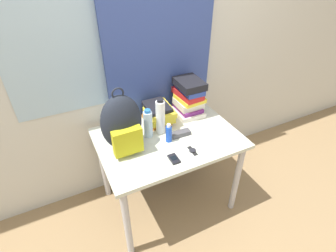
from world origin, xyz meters
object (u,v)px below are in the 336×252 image
object	(u,v)px
book_stack_center	(189,98)
water_bottle	(148,124)
cell_phone	(174,159)
sunglasses_case	(181,134)
sports_bottle	(160,117)
sunscreen_bottle	(169,133)
wristwatch	(193,151)
book_stack_left	(158,113)
backpack	(122,125)

from	to	relation	value
book_stack_center	water_bottle	size ratio (longest dim) A/B	1.36
cell_phone	sunglasses_case	size ratio (longest dim) A/B	0.64
sports_bottle	cell_phone	size ratio (longest dim) A/B	3.02
water_bottle	sunscreen_bottle	size ratio (longest dim) A/B	1.52
wristwatch	book_stack_left	bearing A→B (deg)	97.89
wristwatch	sports_bottle	bearing A→B (deg)	109.01
backpack	wristwatch	distance (m)	0.53
book_stack_left	sunscreen_bottle	world-z (taller)	book_stack_left
backpack	sunglasses_case	size ratio (longest dim) A/B	3.15
water_bottle	book_stack_center	bearing A→B (deg)	18.34
water_bottle	cell_phone	bearing A→B (deg)	-81.60
book_stack_left	cell_phone	bearing A→B (deg)	-101.84
sunscreen_bottle	wristwatch	bearing A→B (deg)	-60.48
sports_bottle	wristwatch	world-z (taller)	sports_bottle
book_stack_left	water_bottle	size ratio (longest dim) A/B	1.26
sunglasses_case	wristwatch	size ratio (longest dim) A/B	1.45
cell_phone	sunscreen_bottle	bearing A→B (deg)	73.49
sunglasses_case	wristwatch	bearing A→B (deg)	-93.19
book_stack_center	sunscreen_bottle	size ratio (longest dim) A/B	2.05
book_stack_center	wristwatch	bearing A→B (deg)	-116.00
book_stack_center	book_stack_left	bearing A→B (deg)	-179.41
book_stack_center	sunscreen_bottle	bearing A→B (deg)	-139.71
backpack	cell_phone	size ratio (longest dim) A/B	4.93
backpack	book_stack_left	bearing A→B (deg)	28.65
backpack	sports_bottle	world-z (taller)	backpack
water_bottle	sunscreen_bottle	xyz separation A→B (m)	(0.11, -0.13, -0.04)
book_stack_left	sunscreen_bottle	bearing A→B (deg)	-98.25
sports_bottle	wristwatch	size ratio (longest dim) A/B	2.80
sports_bottle	cell_phone	world-z (taller)	sports_bottle
book_stack_center	sports_bottle	size ratio (longest dim) A/B	1.07
backpack	sunglasses_case	xyz separation A→B (m)	(0.43, -0.05, -0.18)
book_stack_left	sports_bottle	world-z (taller)	sports_bottle
water_bottle	sunscreen_bottle	world-z (taller)	water_bottle
book_stack_left	wristwatch	size ratio (longest dim) A/B	2.80
book_stack_center	water_bottle	world-z (taller)	book_stack_center
sunscreen_bottle	cell_phone	world-z (taller)	sunscreen_bottle
water_bottle	sunglasses_case	size ratio (longest dim) A/B	1.52
water_bottle	wristwatch	world-z (taller)	water_bottle
sunscreen_bottle	sunglasses_case	size ratio (longest dim) A/B	1.01
sunscreen_bottle	wristwatch	distance (m)	0.21
backpack	sports_bottle	size ratio (longest dim) A/B	1.63
book_stack_center	wristwatch	distance (m)	0.52
backpack	sports_bottle	xyz separation A→B (m)	(0.31, 0.06, -0.06)
cell_phone	wristwatch	bearing A→B (deg)	7.89
wristwatch	backpack	bearing A→B (deg)	149.07
sunscreen_bottle	wristwatch	world-z (taller)	sunscreen_bottle
backpack	book_stack_center	size ratio (longest dim) A/B	1.52
sports_bottle	sunglasses_case	bearing A→B (deg)	-43.21
sports_bottle	wristwatch	xyz separation A→B (m)	(0.11, -0.31, -0.14)
book_stack_center	cell_phone	distance (m)	0.62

